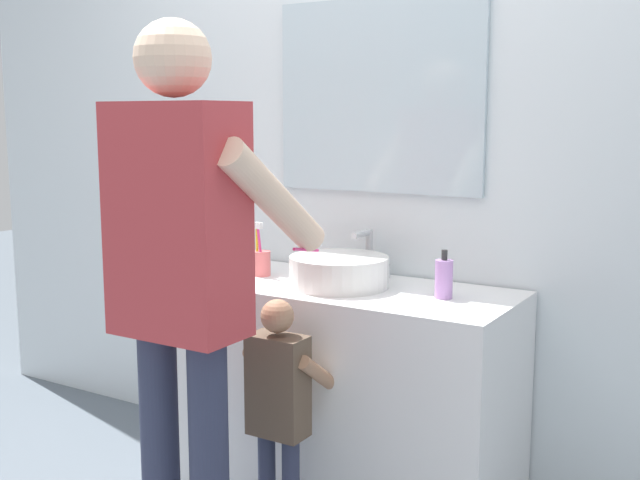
{
  "coord_description": "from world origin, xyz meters",
  "views": [
    {
      "loc": [
        1.38,
        -2.11,
        1.41
      ],
      "look_at": [
        0.0,
        0.15,
        0.99
      ],
      "focal_mm": 44.12,
      "sensor_mm": 36.0,
      "label": 1
    }
  ],
  "objects_px": {
    "toothbrush_cup": "(261,262)",
    "soap_bottle": "(444,278)",
    "adult_parent": "(182,256)",
    "child_toddler": "(279,400)"
  },
  "relations": [
    {
      "from": "toothbrush_cup",
      "to": "child_toddler",
      "type": "relative_size",
      "value": 0.25
    },
    {
      "from": "toothbrush_cup",
      "to": "adult_parent",
      "type": "distance_m",
      "value": 0.75
    },
    {
      "from": "soap_bottle",
      "to": "adult_parent",
      "type": "relative_size",
      "value": 0.1
    },
    {
      "from": "toothbrush_cup",
      "to": "child_toddler",
      "type": "xyz_separation_m",
      "value": [
        0.35,
        -0.4,
        -0.36
      ]
    },
    {
      "from": "child_toddler",
      "to": "adult_parent",
      "type": "bearing_deg",
      "value": -114.02
    },
    {
      "from": "toothbrush_cup",
      "to": "soap_bottle",
      "type": "distance_m",
      "value": 0.74
    },
    {
      "from": "toothbrush_cup",
      "to": "soap_bottle",
      "type": "bearing_deg",
      "value": 0.92
    },
    {
      "from": "toothbrush_cup",
      "to": "soap_bottle",
      "type": "height_order",
      "value": "toothbrush_cup"
    },
    {
      "from": "toothbrush_cup",
      "to": "adult_parent",
      "type": "xyz_separation_m",
      "value": [
        0.22,
        -0.7,
        0.15
      ]
    },
    {
      "from": "toothbrush_cup",
      "to": "soap_bottle",
      "type": "xyz_separation_m",
      "value": [
        0.74,
        0.01,
        0.01
      ]
    }
  ]
}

